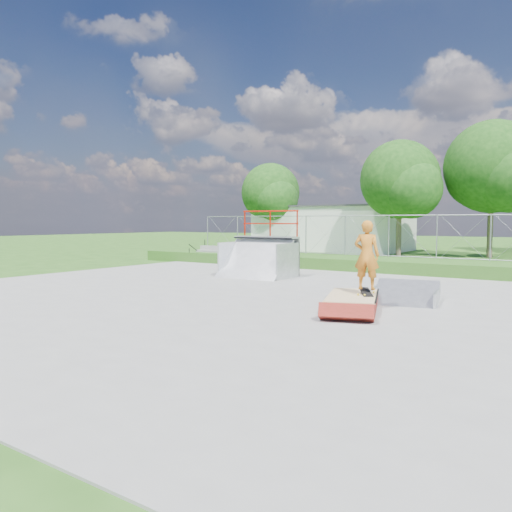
% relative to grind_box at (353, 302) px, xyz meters
% --- Properties ---
extents(ground, '(120.00, 120.00, 0.00)m').
position_rel_grind_box_xyz_m(ground, '(-2.68, -0.35, -0.17)').
color(ground, '#265016').
rests_on(ground, ground).
extents(concrete_pad, '(20.00, 16.00, 0.04)m').
position_rel_grind_box_xyz_m(concrete_pad, '(-2.68, -0.35, -0.15)').
color(concrete_pad, gray).
rests_on(concrete_pad, ground).
extents(grass_berm, '(24.00, 3.00, 0.50)m').
position_rel_grind_box_xyz_m(grass_berm, '(-2.68, 9.15, 0.08)').
color(grass_berm, '#265016').
rests_on(grass_berm, ground).
extents(grind_box, '(1.77, 2.50, 0.34)m').
position_rel_grind_box_xyz_m(grind_box, '(0.00, 0.00, 0.00)').
color(grind_box, maroon).
rests_on(grind_box, concrete_pad).
extents(quarter_pipe, '(2.55, 2.20, 2.43)m').
position_rel_grind_box_xyz_m(quarter_pipe, '(-5.45, 4.15, 1.05)').
color(quarter_pipe, '#A3A6AB').
rests_on(quarter_pipe, concrete_pad).
extents(flat_bank_ramp, '(1.81, 1.89, 0.47)m').
position_rel_grind_box_xyz_m(flat_bank_ramp, '(0.75, 1.50, 0.07)').
color(flat_bank_ramp, '#A3A6AB').
rests_on(flat_bank_ramp, concrete_pad).
extents(skateboard, '(0.59, 0.80, 0.13)m').
position_rel_grind_box_xyz_m(skateboard, '(0.23, 0.22, 0.21)').
color(skateboard, black).
rests_on(skateboard, grind_box).
extents(skater, '(0.63, 0.46, 1.60)m').
position_rel_grind_box_xyz_m(skater, '(0.23, 0.22, 1.01)').
color(skater, '#C36F1D').
rests_on(skater, grind_box).
extents(concrete_stairs, '(1.50, 1.60, 0.80)m').
position_rel_grind_box_xyz_m(concrete_stairs, '(-11.18, 8.35, 0.23)').
color(concrete_stairs, gray).
rests_on(concrete_stairs, ground).
extents(chain_link_fence, '(20.00, 0.06, 1.80)m').
position_rel_grind_box_xyz_m(chain_link_fence, '(-2.68, 10.15, 1.23)').
color(chain_link_fence, gray).
rests_on(chain_link_fence, grass_berm).
extents(utility_building_flat, '(10.00, 6.00, 3.00)m').
position_rel_grind_box_xyz_m(utility_building_flat, '(-10.68, 21.65, 1.33)').
color(utility_building_flat, silver).
rests_on(utility_building_flat, ground).
extents(tree_left_near, '(4.76, 4.48, 6.65)m').
position_rel_grind_box_xyz_m(tree_left_near, '(-4.43, 17.48, 4.07)').
color(tree_left_near, brown).
rests_on(tree_left_near, ground).
extents(tree_center, '(5.44, 5.12, 7.60)m').
position_rel_grind_box_xyz_m(tree_center, '(0.10, 19.46, 4.68)').
color(tree_center, brown).
rests_on(tree_center, ground).
extents(tree_left_far, '(4.42, 4.16, 6.18)m').
position_rel_grind_box_xyz_m(tree_left_far, '(-14.45, 19.49, 3.77)').
color(tree_left_far, brown).
rests_on(tree_left_far, ground).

